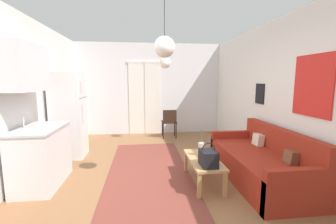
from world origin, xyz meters
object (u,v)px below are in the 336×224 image
couch (262,163)px  coffee_table (203,162)px  refrigerator (69,115)px  pendant_lamp_near (164,47)px  bamboo_vase (201,149)px  handbag (208,158)px  accent_chair (169,121)px  pendant_lamp_far (165,63)px

couch → coffee_table: bearing=179.6°
refrigerator → pendant_lamp_near: pendant_lamp_near is taller
couch → bamboo_vase: 1.03m
refrigerator → handbag: bearing=-36.7°
bamboo_vase → handbag: size_ratio=1.27×
coffee_table → handbag: handbag is taller
bamboo_vase → pendant_lamp_near: pendant_lamp_near is taller
handbag → pendant_lamp_near: bearing=165.7°
bamboo_vase → accent_chair: bearing=93.9°
accent_chair → pendant_lamp_near: pendant_lamp_near is taller
coffee_table → pendant_lamp_near: (-0.63, -0.15, 1.74)m
pendant_lamp_near → pendant_lamp_far: size_ratio=0.96×
couch → pendant_lamp_near: bearing=-175.1°
couch → pendant_lamp_near: pendant_lamp_near is taller
couch → pendant_lamp_far: 3.11m
pendant_lamp_near → couch: bearing=4.9°
coffee_table → refrigerator: bearing=148.2°
pendant_lamp_far → bamboo_vase: bearing=-79.6°
couch → pendant_lamp_near: 2.43m
refrigerator → accent_chair: bearing=29.4°
accent_chair → pendant_lamp_far: bearing=75.8°
couch → coffee_table: (-0.99, 0.01, 0.07)m
couch → bamboo_vase: couch is taller
coffee_table → refrigerator: (-2.49, 1.54, 0.55)m
bamboo_vase → coffee_table: bearing=-87.9°
couch → accent_chair: (-1.18, 2.84, 0.20)m
coffee_table → bamboo_vase: size_ratio=2.29×
couch → coffee_table: couch is taller
pendant_lamp_near → accent_chair: bearing=81.6°
handbag → refrigerator: bearing=143.3°
handbag → refrigerator: refrigerator is taller
couch → pendant_lamp_far: (-1.37, 2.16, 1.77)m
handbag → pendant_lamp_far: size_ratio=0.43×
refrigerator → pendant_lamp_far: pendant_lamp_far is taller
handbag → pendant_lamp_far: bearing=98.4°
bamboo_vase → pendant_lamp_near: 1.71m
bamboo_vase → refrigerator: bearing=150.5°
bamboo_vase → accent_chair: 2.71m
coffee_table → handbag: 0.35m
pendant_lamp_far → refrigerator: bearing=-163.8°
accent_chair → bamboo_vase: bearing=94.9°
bamboo_vase → couch: bearing=-8.1°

